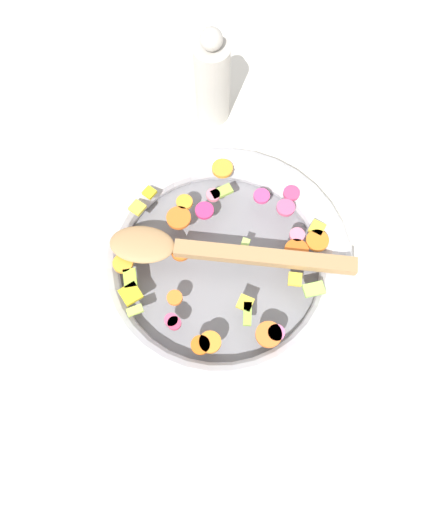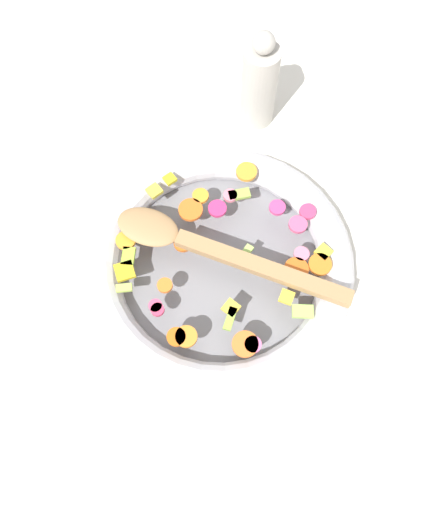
{
  "view_description": "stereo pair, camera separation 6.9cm",
  "coord_description": "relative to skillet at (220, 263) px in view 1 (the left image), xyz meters",
  "views": [
    {
      "loc": [
        -0.12,
        0.24,
        0.69
      ],
      "look_at": [
        0.0,
        0.0,
        0.05
      ],
      "focal_mm": 35.0,
      "sensor_mm": 36.0,
      "label": 1
    },
    {
      "loc": [
        -0.18,
        0.2,
        0.69
      ],
      "look_at": [
        0.0,
        0.0,
        0.05
      ],
      "focal_mm": 35.0,
      "sensor_mm": 36.0,
      "label": 2
    }
  ],
  "objects": [
    {
      "name": "ground_plane",
      "position": [
        0.0,
        0.0,
        -0.02
      ],
      "size": [
        4.0,
        4.0,
        0.0
      ],
      "primitive_type": "plane",
      "color": "silver"
    },
    {
      "name": "skillet",
      "position": [
        0.0,
        0.0,
        0.0
      ],
      "size": [
        0.39,
        0.39,
        0.05
      ],
      "color": "slate",
      "rests_on": "ground_plane"
    },
    {
      "name": "wooden_spoon",
      "position": [
        0.02,
        0.01,
        0.04
      ],
      "size": [
        0.33,
        0.16,
        0.01
      ],
      "color": "#A87F51",
      "rests_on": "chopped_vegetables"
    },
    {
      "name": "chopped_vegetables",
      "position": [
        -0.01,
        -0.01,
        0.03
      ],
      "size": [
        0.3,
        0.29,
        0.01
      ],
      "color": "orange",
      "rests_on": "skillet"
    },
    {
      "name": "pepper_mill",
      "position": [
        0.14,
        -0.25,
        0.06
      ],
      "size": [
        0.06,
        0.06,
        0.18
      ],
      "color": "#B2ADA3",
      "rests_on": "ground_plane"
    }
  ]
}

